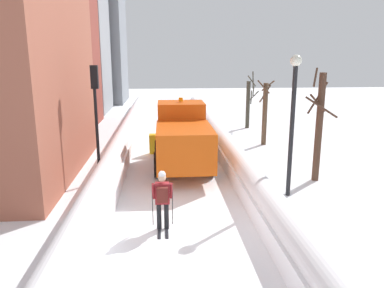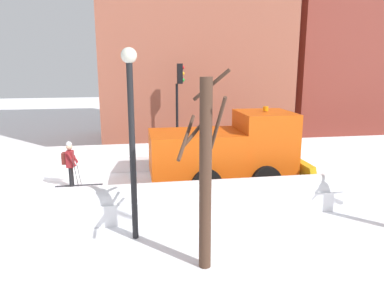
{
  "view_description": "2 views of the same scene",
  "coord_description": "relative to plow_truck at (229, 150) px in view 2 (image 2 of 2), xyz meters",
  "views": [
    {
      "loc": [
        -0.54,
        -10.11,
        5.01
      ],
      "look_at": [
        0.63,
        4.48,
        1.55
      ],
      "focal_mm": 34.59,
      "sensor_mm": 36.0,
      "label": 1
    },
    {
      "loc": [
        13.28,
        2.54,
        4.68
      ],
      "look_at": [
        0.47,
        4.65,
        1.78
      ],
      "focal_mm": 33.65,
      "sensor_mm": 36.0,
      "label": 2
    }
  ],
  "objects": [
    {
      "name": "bare_tree_near",
      "position": [
        5.4,
        -2.04,
        0.83
      ],
      "size": [
        1.18,
        1.24,
        4.6
      ],
      "color": "#483023",
      "rests_on": "ground"
    },
    {
      "name": "ground_plane",
      "position": [
        -0.34,
        3.88,
        -1.48
      ],
      "size": [
        80.0,
        80.0,
        0.0
      ],
      "primitive_type": "plane",
      "color": "white"
    },
    {
      "name": "plow_truck",
      "position": [
        0.0,
        0.0,
        0.0
      ],
      "size": [
        3.2,
        5.98,
        3.12
      ],
      "color": "#DB510F",
      "rests_on": "ground"
    },
    {
      "name": "skier",
      "position": [
        -0.93,
        -6.04,
        -0.48
      ],
      "size": [
        0.62,
        1.8,
        1.81
      ],
      "color": "black",
      "rests_on": "ground"
    },
    {
      "name": "snowbank_right",
      "position": [
        2.38,
        3.88,
        -0.99
      ],
      "size": [
        1.1,
        36.0,
        1.1
      ],
      "color": "white",
      "rests_on": "ground"
    },
    {
      "name": "traffic_light_pole",
      "position": [
        -3.49,
        -1.48,
        1.8
      ],
      "size": [
        0.28,
        0.42,
        4.69
      ],
      "color": "black",
      "rests_on": "ground"
    },
    {
      "name": "building_brick_mid",
      "position": [
        -8.94,
        10.17,
        4.25
      ],
      "size": [
        6.46,
        9.08,
        11.46
      ],
      "color": "brown",
      "rests_on": "ground"
    },
    {
      "name": "snowbank_left",
      "position": [
        -3.06,
        3.88,
        -0.95
      ],
      "size": [
        1.1,
        36.0,
        1.16
      ],
      "color": "white",
      "rests_on": "ground"
    },
    {
      "name": "street_lamp",
      "position": [
        3.7,
        -3.64,
        1.75
      ],
      "size": [
        0.4,
        0.4,
        5.08
      ],
      "color": "black",
      "rests_on": "ground"
    }
  ]
}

